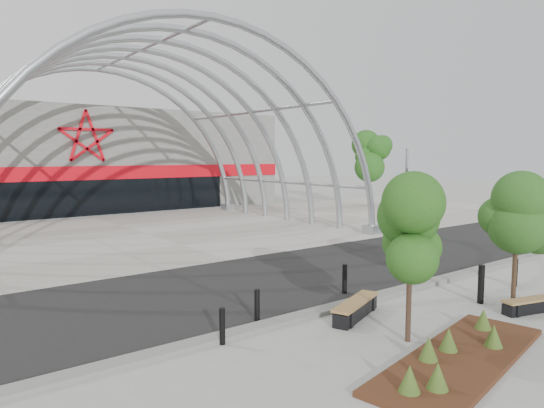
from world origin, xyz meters
TOP-DOWN VIEW (x-y plane):
  - ground at (0.00, 0.00)m, footprint 140.00×140.00m
  - road at (0.00, 3.50)m, footprint 140.00×7.00m
  - forecourt at (0.00, 15.50)m, footprint 60.00×17.00m
  - kerb at (0.00, -0.25)m, footprint 60.00×0.50m
  - arena_building at (0.00, 33.45)m, footprint 34.00×15.24m
  - vault_canopy at (0.00, 15.50)m, footprint 20.80×15.80m
  - planting_bed at (-1.38, -4.34)m, footprint 5.95×2.82m
  - signal_pole at (10.43, 6.13)m, footprint 0.29×0.66m
  - street_tree_0 at (-1.30, -2.98)m, footprint 1.70×1.70m
  - street_tree_1 at (3.21, -3.19)m, footprint 1.63×1.63m
  - bench_0 at (-1.03, -1.08)m, footprint 2.24×1.26m
  - bench_1 at (3.17, -3.73)m, footprint 1.92×0.90m
  - bollard_0 at (-4.86, -0.52)m, footprint 0.14×0.14m
  - bollard_1 at (-3.35, 0.22)m, footprint 0.14×0.14m
  - bollard_2 at (0.35, 0.69)m, footprint 0.15×0.15m
  - bollard_3 at (2.83, -2.43)m, footprint 0.18×0.18m
  - bollard_4 at (5.50, -2.12)m, footprint 0.15×0.15m
  - bg_tree_1 at (21.00, 18.00)m, footprint 2.70×2.70m

SIDE VIEW (x-z plane):
  - ground at x=0.00m, z-range 0.00..0.00m
  - road at x=0.00m, z-range 0.00..0.02m
  - vault_canopy at x=0.00m, z-range -10.16..10.20m
  - forecourt at x=0.00m, z-range 0.00..0.04m
  - kerb at x=0.00m, z-range 0.00..0.12m
  - planting_bed at x=-1.38m, z-range -0.16..0.45m
  - bench_1 at x=3.17m, z-range -0.01..0.39m
  - bench_0 at x=-1.03m, z-range -0.01..0.46m
  - bollard_0 at x=-4.86m, z-range 0.00..0.85m
  - bollard_1 at x=-3.35m, z-range 0.00..0.87m
  - bollard_4 at x=5.50m, z-range 0.00..0.92m
  - bollard_2 at x=0.35m, z-range 0.00..0.94m
  - bollard_3 at x=2.83m, z-range 0.00..1.15m
  - signal_pole at x=10.43m, z-range 0.11..4.81m
  - street_tree_1 at x=3.21m, z-range 0.84..4.70m
  - street_tree_0 at x=-1.30m, z-range 0.85..4.73m
  - arena_building at x=0.00m, z-range -0.01..7.99m
  - bg_tree_1 at x=21.00m, z-range 1.29..7.20m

